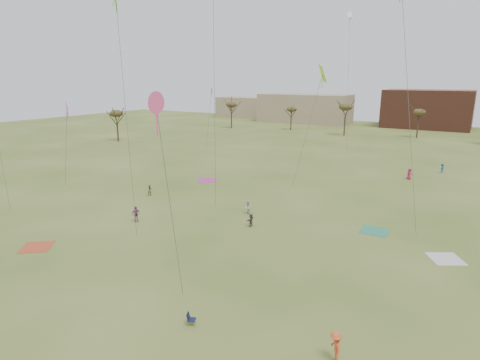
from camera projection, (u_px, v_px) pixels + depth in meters
The scene contains 18 objects.
ground at pixel (163, 278), 31.98m from camera, with size 260.00×260.00×0.00m, color #41561A.
spectator_fore_b at pixel (150, 190), 54.12m from camera, with size 0.75×0.58×1.54m, color #876856.
spectator_fore_c at pixel (251, 220), 42.85m from camera, with size 1.34×0.43×1.45m, color brown.
flyer_mid_b at pixel (335, 347), 22.27m from camera, with size 1.22×0.70×1.89m, color #D15127.
spectator_mid_d at pixel (136, 214), 44.21m from camera, with size 1.06×0.44×1.81m, color #8D3B82.
spectator_mid_e at pixel (248, 207), 46.69m from camera, with size 0.82×0.64×1.68m, color silver.
flyer_far_b at pixel (409, 174), 62.87m from camera, with size 0.86×0.56×1.75m, color #A81C4F.
flyer_far_c at pixel (442, 168), 67.11m from camera, with size 1.04×0.60×1.62m, color navy.
blanket_red at pixel (37, 247), 37.75m from camera, with size 2.66×2.66×0.03m, color #B94425.
blanket_cream at pixel (446, 259), 35.28m from camera, with size 2.66×2.66×0.03m, color silver.
blanket_plum at pixel (207, 180), 62.46m from camera, with size 2.96×2.96×0.03m, color #B4378D.
blanket_olive at pixel (374, 231), 41.72m from camera, with size 2.73×2.73×0.03m, color #308461.
camp_chair_center at pixel (191, 322), 25.76m from camera, with size 0.70×0.67×0.87m.
kites_aloft at pixel (283, 26), 49.51m from camera, with size 55.81×68.19×27.74m.
tree_line at pixel (372, 114), 97.19m from camera, with size 117.44×49.32×8.91m.
building_tan at pixel (305, 108), 143.56m from camera, with size 32.00×14.00×10.00m, color #937F60.
building_brick at pixel (427, 109), 127.38m from camera, with size 26.00×16.00×12.00m, color brown.
building_tan_west at pixel (243, 107), 164.66m from camera, with size 20.00×12.00×8.00m, color #937F60.
Camera 1 is at (20.35, -21.59, 15.60)m, focal length 29.70 mm.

